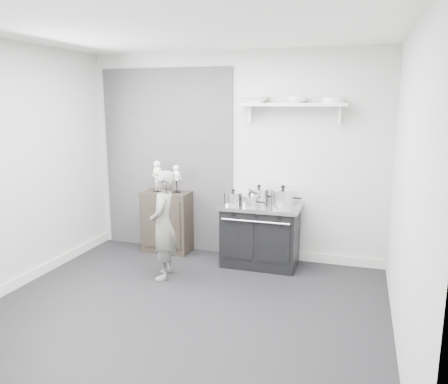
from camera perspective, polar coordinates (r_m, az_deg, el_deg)
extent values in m
plane|color=black|center=(4.55, -5.50, -15.12)|extent=(4.00, 4.00, 0.00)
cube|color=#B7B6B4|center=(5.81, 1.17, 4.74)|extent=(4.00, 0.02, 2.70)
cube|color=#B7B6B4|center=(2.61, -21.65, -4.63)|extent=(4.00, 0.02, 2.70)
cube|color=#B7B6B4|center=(5.24, -26.41, 2.79)|extent=(0.02, 3.60, 2.70)
cube|color=#B7B6B4|center=(3.82, 22.92, 0.21)|extent=(0.02, 3.60, 2.70)
cube|color=silver|center=(4.12, -6.28, 20.71)|extent=(4.00, 3.60, 0.02)
cube|color=black|center=(6.14, -7.43, 4.08)|extent=(1.90, 0.02, 2.50)
cube|color=silver|center=(5.89, 10.54, -8.27)|extent=(2.00, 0.03, 0.12)
cube|color=silver|center=(5.55, -25.05, -10.48)|extent=(0.03, 3.60, 0.12)
cube|color=silver|center=(5.46, 9.04, 11.22)|extent=(1.30, 0.26, 0.04)
cube|color=silver|center=(5.64, 3.50, 10.13)|extent=(0.03, 0.12, 0.20)
cube|color=silver|center=(5.48, 14.89, 9.72)|extent=(0.03, 0.12, 0.20)
cube|color=black|center=(5.60, 4.79, -5.83)|extent=(0.93, 0.56, 0.74)
cube|color=silver|center=(5.49, 4.85, -1.90)|extent=(0.98, 0.59, 0.05)
cube|color=black|center=(5.38, 1.80, -6.29)|extent=(0.39, 0.02, 0.48)
cube|color=black|center=(5.29, 6.49, -6.70)|extent=(0.39, 0.02, 0.48)
cylinder|color=silver|center=(5.23, 4.09, -3.88)|extent=(0.84, 0.02, 0.02)
cylinder|color=black|center=(5.29, 1.20, -2.84)|extent=(0.04, 0.03, 0.04)
cylinder|color=black|center=(5.22, 4.14, -3.06)|extent=(0.04, 0.03, 0.04)
cylinder|color=black|center=(5.17, 7.15, -3.28)|extent=(0.04, 0.03, 0.04)
cube|color=black|center=(6.12, -7.40, -3.85)|extent=(0.65, 0.38, 0.85)
imported|color=slate|center=(5.15, -7.93, -4.30)|extent=(0.41, 0.53, 1.28)
cylinder|color=silver|center=(5.48, 1.21, -0.88)|extent=(0.23, 0.23, 0.14)
cylinder|color=silver|center=(5.46, 1.21, -0.09)|extent=(0.24, 0.24, 0.01)
sphere|color=black|center=(5.46, 1.21, 0.20)|extent=(0.04, 0.04, 0.04)
cylinder|color=black|center=(5.44, 2.76, -0.98)|extent=(0.10, 0.02, 0.02)
cylinder|color=silver|center=(5.61, 4.56, -0.49)|extent=(0.26, 0.26, 0.17)
cylinder|color=silver|center=(5.59, 4.58, 0.43)|extent=(0.27, 0.27, 0.01)
sphere|color=black|center=(5.58, 4.58, 0.74)|extent=(0.05, 0.05, 0.05)
cylinder|color=black|center=(5.57, 6.29, -0.60)|extent=(0.10, 0.02, 0.02)
cylinder|color=silver|center=(5.52, 7.67, -0.68)|extent=(0.30, 0.30, 0.18)
cylinder|color=silver|center=(5.50, 7.70, 0.30)|extent=(0.30, 0.30, 0.01)
sphere|color=black|center=(5.50, 7.71, 0.65)|extent=(0.05, 0.05, 0.05)
cylinder|color=black|center=(5.50, 9.60, -0.80)|extent=(0.10, 0.02, 0.02)
cylinder|color=silver|center=(5.37, 3.37, -1.25)|extent=(0.20, 0.20, 0.13)
cylinder|color=silver|center=(5.35, 3.38, -0.52)|extent=(0.20, 0.20, 0.01)
sphere|color=black|center=(5.34, 3.38, -0.25)|extent=(0.04, 0.04, 0.04)
cylinder|color=black|center=(5.33, 4.82, -1.35)|extent=(0.10, 0.02, 0.02)
imported|color=white|center=(5.55, 4.21, 11.95)|extent=(0.32, 0.32, 0.08)
imported|color=white|center=(5.46, 9.50, 11.81)|extent=(0.24, 0.24, 0.08)
cylinder|color=white|center=(5.41, 14.08, 11.55)|extent=(0.26, 0.26, 0.06)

